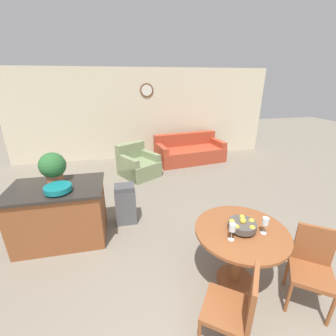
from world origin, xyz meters
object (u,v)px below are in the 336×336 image
dining_table (240,242)px  dining_chair_near_left (236,307)px  dining_chair_near_right (312,264)px  fruit_bowl (242,225)px  couch (189,152)px  trash_bin (126,204)px  potted_plant (53,167)px  wine_glass_left (232,228)px  teal_bowl (58,188)px  armchair (138,165)px  kitchen_island (61,213)px  wine_glass_right (265,222)px

dining_table → dining_chair_near_left: dining_chair_near_left is taller
dining_chair_near_right → fruit_bowl: (-0.66, 0.39, 0.34)m
dining_chair_near_right → couch: bearing=-55.4°
dining_table → trash_bin: dining_table is taller
potted_plant → dining_chair_near_left: bearing=-48.9°
potted_plant → couch: 4.32m
trash_bin → potted_plant: bearing=-177.4°
dining_chair_near_right → couch: 4.84m
wine_glass_left → couch: size_ratio=0.09×
teal_bowl → armchair: size_ratio=0.30×
kitchen_island → teal_bowl: bearing=-64.8°
wine_glass_right → couch: bearing=82.9°
wine_glass_left → armchair: 3.88m
dining_chair_near_left → fruit_bowl: fruit_bowl is taller
dining_table → kitchen_island: kitchen_island is taller
wine_glass_right → dining_chair_near_right: bearing=-32.1°
dining_chair_near_right → potted_plant: bearing=2.9°
kitchen_island → trash_bin: bearing=14.1°
dining_chair_near_right → armchair: dining_chair_near_right is taller
couch → fruit_bowl: bearing=-108.0°
trash_bin → couch: couch is taller
dining_chair_near_right → wine_glass_left: wine_glass_left is taller
teal_bowl → kitchen_island: bearing=115.2°
dining_chair_near_right → wine_glass_right: (-0.45, 0.28, 0.42)m
fruit_bowl → teal_bowl: size_ratio=0.87×
armchair → couch: bearing=-5.0°
trash_bin → dining_table: bearing=-51.1°
dining_chair_near_right → wine_glass_left: (-0.86, 0.26, 0.42)m
couch → dining_table: bearing=-108.0°
teal_bowl → couch: size_ratio=0.17×
potted_plant → fruit_bowl: bearing=-33.7°
wine_glass_left → dining_chair_near_right: bearing=-16.8°
dining_table → wine_glass_right: wine_glass_right is taller
dining_table → fruit_bowl: fruit_bowl is taller
wine_glass_right → armchair: (-1.09, 3.74, -0.63)m
fruit_bowl → couch: size_ratio=0.15×
dining_chair_near_left → potted_plant: size_ratio=1.98×
dining_table → trash_bin: (-1.27, 1.58, -0.24)m
wine_glass_left → potted_plant: size_ratio=0.44×
wine_glass_left → armchair: wine_glass_left is taller
potted_plant → trash_bin: potted_plant is taller
wine_glass_left → dining_table: bearing=32.9°
fruit_bowl → teal_bowl: 2.45m
dining_table → teal_bowl: bearing=152.3°
dining_chair_near_left → trash_bin: dining_chair_near_left is taller
dining_table → dining_chair_near_right: (0.66, -0.39, -0.10)m
dining_chair_near_right → kitchen_island: (-2.92, 1.71, -0.04)m
wine_glass_left → wine_glass_right: (0.40, 0.02, 0.00)m
wine_glass_right → dining_table: bearing=153.9°
teal_bowl → wine_glass_right: bearing=-27.5°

